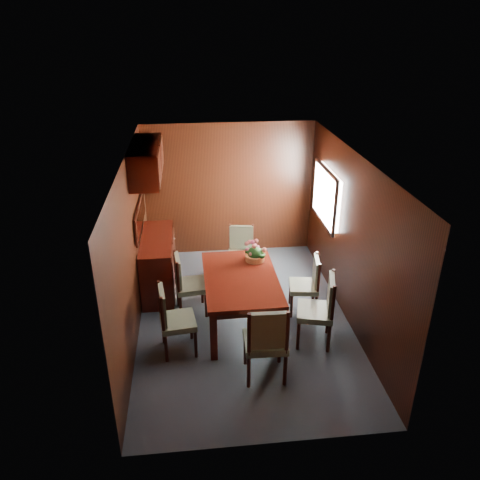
{
  "coord_description": "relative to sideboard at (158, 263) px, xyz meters",
  "views": [
    {
      "loc": [
        -0.67,
        -5.66,
        3.99
      ],
      "look_at": [
        0.0,
        0.47,
        1.05
      ],
      "focal_mm": 35.0,
      "sensor_mm": 36.0,
      "label": 1
    }
  ],
  "objects": [
    {
      "name": "ground",
      "position": [
        1.25,
        -1.0,
        -0.45
      ],
      "size": [
        4.5,
        4.5,
        0.0
      ],
      "primitive_type": "plane",
      "color": "#353F48",
      "rests_on": "ground"
    },
    {
      "name": "sideboard",
      "position": [
        0.0,
        0.0,
        0.0
      ],
      "size": [
        0.48,
        1.4,
        0.9
      ],
      "primitive_type": "cube",
      "color": "black",
      "rests_on": "ground"
    },
    {
      "name": "chair_left_near",
      "position": [
        0.25,
        -1.63,
        0.09
      ],
      "size": [
        0.49,
        0.51,
        0.96
      ],
      "rotation": [
        0.0,
        0.0,
        -1.44
      ],
      "color": "black",
      "rests_on": "ground"
    },
    {
      "name": "chair_right_near",
      "position": [
        2.2,
        -1.64,
        0.11
      ],
      "size": [
        0.56,
        0.58,
        1.01
      ],
      "rotation": [
        0.0,
        0.0,
        1.32
      ],
      "color": "black",
      "rests_on": "ground"
    },
    {
      "name": "dining_table",
      "position": [
        1.2,
        -1.1,
        0.2
      ],
      "size": [
        1.03,
        1.62,
        0.76
      ],
      "rotation": [
        0.0,
        0.0,
        0.01
      ],
      "color": "black",
      "rests_on": "ground"
    },
    {
      "name": "chair_left_far",
      "position": [
        0.43,
        -0.73,
        0.08
      ],
      "size": [
        0.48,
        0.49,
        0.95
      ],
      "rotation": [
        0.0,
        0.0,
        -1.46
      ],
      "color": "black",
      "rests_on": "ground"
    },
    {
      "name": "chair_right_far",
      "position": [
        2.22,
        -0.9,
        0.05
      ],
      "size": [
        0.47,
        0.48,
        0.9
      ],
      "rotation": [
        0.0,
        0.0,
        1.42
      ],
      "color": "black",
      "rests_on": "ground"
    },
    {
      "name": "flower_centerpiece",
      "position": [
        1.46,
        -0.63,
        0.45
      ],
      "size": [
        0.31,
        0.31,
        0.31
      ],
      "color": "#C9733D",
      "rests_on": "dining_table"
    },
    {
      "name": "chair_head",
      "position": [
        1.37,
        -2.28,
        0.13
      ],
      "size": [
        0.51,
        0.49,
        1.05
      ],
      "rotation": [
        0.0,
        0.0,
        -0.03
      ],
      "color": "black",
      "rests_on": "ground"
    },
    {
      "name": "room_shell",
      "position": [
        1.15,
        -0.67,
        1.18
      ],
      "size": [
        3.06,
        4.52,
        2.41
      ],
      "color": "black",
      "rests_on": "ground"
    },
    {
      "name": "chair_foot",
      "position": [
        1.36,
        0.24,
        0.06
      ],
      "size": [
        0.49,
        0.47,
        0.91
      ],
      "rotation": [
        0.0,
        0.0,
        3.0
      ],
      "color": "black",
      "rests_on": "ground"
    }
  ]
}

